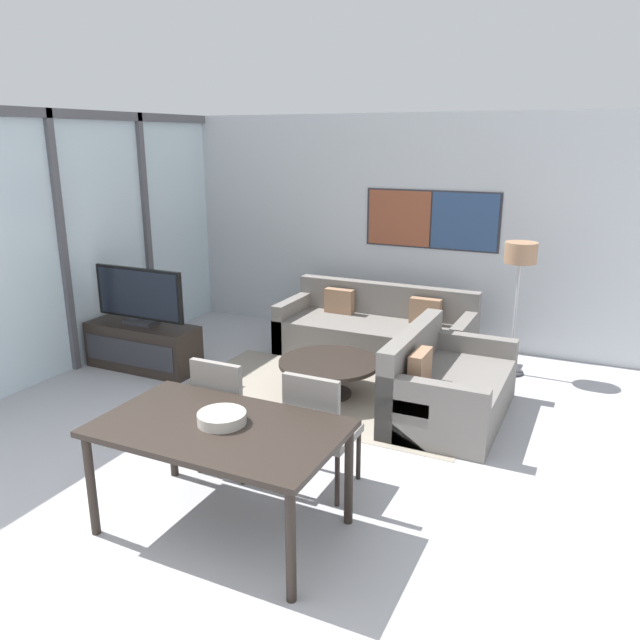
{
  "coord_description": "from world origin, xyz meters",
  "views": [
    {
      "loc": [
        2.36,
        -2.11,
        2.51
      ],
      "look_at": [
        0.08,
        2.71,
        0.95
      ],
      "focal_mm": 35.0,
      "sensor_mm": 36.0,
      "label": 1
    }
  ],
  "objects_px": {
    "sofa_main": "(377,333)",
    "sofa_side": "(442,388)",
    "dining_chair_centre": "(319,427)",
    "dining_chair_left": "(227,409)",
    "floor_lamp": "(520,264)",
    "coffee_table": "(329,369)",
    "television": "(139,297)",
    "fruit_bowl": "(222,417)",
    "dining_table": "(220,436)",
    "tv_console": "(143,346)"
  },
  "relations": [
    {
      "from": "fruit_bowl",
      "to": "television",
      "type": "bearing_deg",
      "value": 139.78
    },
    {
      "from": "sofa_side",
      "to": "floor_lamp",
      "type": "relative_size",
      "value": 1.05
    },
    {
      "from": "dining_chair_centre",
      "to": "fruit_bowl",
      "type": "bearing_deg",
      "value": -120.3
    },
    {
      "from": "tv_console",
      "to": "coffee_table",
      "type": "distance_m",
      "value": 2.22
    },
    {
      "from": "dining_table",
      "to": "dining_chair_left",
      "type": "xyz_separation_m",
      "value": [
        -0.38,
        0.64,
        -0.15
      ]
    },
    {
      "from": "tv_console",
      "to": "dining_chair_centre",
      "type": "relative_size",
      "value": 1.38
    },
    {
      "from": "tv_console",
      "to": "dining_chair_centre",
      "type": "xyz_separation_m",
      "value": [
        2.88,
        -1.47,
        0.26
      ]
    },
    {
      "from": "dining_chair_left",
      "to": "dining_chair_centre",
      "type": "relative_size",
      "value": 1.0
    },
    {
      "from": "coffee_table",
      "to": "dining_chair_centre",
      "type": "xyz_separation_m",
      "value": [
        0.68,
        -1.67,
        0.25
      ]
    },
    {
      "from": "coffee_table",
      "to": "fruit_bowl",
      "type": "relative_size",
      "value": 3.24
    },
    {
      "from": "tv_console",
      "to": "dining_table",
      "type": "height_order",
      "value": "dining_table"
    },
    {
      "from": "dining_chair_left",
      "to": "floor_lamp",
      "type": "relative_size",
      "value": 0.65
    },
    {
      "from": "tv_console",
      "to": "sofa_side",
      "type": "bearing_deg",
      "value": 3.56
    },
    {
      "from": "television",
      "to": "dining_chair_left",
      "type": "bearing_deg",
      "value": -35.34
    },
    {
      "from": "sofa_main",
      "to": "floor_lamp",
      "type": "bearing_deg",
      "value": 1.38
    },
    {
      "from": "television",
      "to": "sofa_main",
      "type": "relative_size",
      "value": 0.51
    },
    {
      "from": "sofa_main",
      "to": "fruit_bowl",
      "type": "distance_m",
      "value": 3.74
    },
    {
      "from": "floor_lamp",
      "to": "sofa_side",
      "type": "bearing_deg",
      "value": -106.3
    },
    {
      "from": "sofa_main",
      "to": "fruit_bowl",
      "type": "bearing_deg",
      "value": -85.39
    },
    {
      "from": "dining_chair_left",
      "to": "fruit_bowl",
      "type": "distance_m",
      "value": 0.77
    },
    {
      "from": "tv_console",
      "to": "dining_chair_centre",
      "type": "distance_m",
      "value": 3.25
    },
    {
      "from": "tv_console",
      "to": "floor_lamp",
      "type": "relative_size",
      "value": 0.89
    },
    {
      "from": "dining_table",
      "to": "floor_lamp",
      "type": "distance_m",
      "value": 4.01
    },
    {
      "from": "dining_chair_centre",
      "to": "tv_console",
      "type": "bearing_deg",
      "value": 152.97
    },
    {
      "from": "dining_table",
      "to": "dining_chair_left",
      "type": "height_order",
      "value": "dining_chair_left"
    },
    {
      "from": "coffee_table",
      "to": "floor_lamp",
      "type": "bearing_deg",
      "value": 42.07
    },
    {
      "from": "coffee_table",
      "to": "dining_table",
      "type": "xyz_separation_m",
      "value": [
        0.3,
        -2.35,
        0.4
      ]
    },
    {
      "from": "dining_chair_left",
      "to": "tv_console",
      "type": "bearing_deg",
      "value": 144.68
    },
    {
      "from": "sofa_side",
      "to": "dining_table",
      "type": "height_order",
      "value": "sofa_side"
    },
    {
      "from": "sofa_main",
      "to": "floor_lamp",
      "type": "xyz_separation_m",
      "value": [
        1.56,
        0.04,
        0.96
      ]
    },
    {
      "from": "tv_console",
      "to": "coffee_table",
      "type": "height_order",
      "value": "tv_console"
    },
    {
      "from": "tv_console",
      "to": "dining_table",
      "type": "relative_size",
      "value": 0.82
    },
    {
      "from": "dining_chair_left",
      "to": "coffee_table",
      "type": "bearing_deg",
      "value": 87.23
    },
    {
      "from": "sofa_main",
      "to": "coffee_table",
      "type": "xyz_separation_m",
      "value": [
        -0.0,
        -1.38,
        0.01
      ]
    },
    {
      "from": "coffee_table",
      "to": "floor_lamp",
      "type": "distance_m",
      "value": 2.32
    },
    {
      "from": "sofa_main",
      "to": "dining_table",
      "type": "relative_size",
      "value": 1.44
    },
    {
      "from": "sofa_main",
      "to": "dining_chair_centre",
      "type": "relative_size",
      "value": 2.41
    },
    {
      "from": "sofa_main",
      "to": "dining_chair_left",
      "type": "xyz_separation_m",
      "value": [
        -0.08,
        -3.08,
        0.25
      ]
    },
    {
      "from": "sofa_main",
      "to": "sofa_side",
      "type": "relative_size",
      "value": 1.47
    },
    {
      "from": "dining_table",
      "to": "floor_lamp",
      "type": "bearing_deg",
      "value": 71.37
    },
    {
      "from": "television",
      "to": "sofa_main",
      "type": "xyz_separation_m",
      "value": [
        2.21,
        1.57,
        -0.57
      ]
    },
    {
      "from": "television",
      "to": "dining_table",
      "type": "bearing_deg",
      "value": -40.67
    },
    {
      "from": "coffee_table",
      "to": "dining_chair_left",
      "type": "height_order",
      "value": "dining_chair_left"
    },
    {
      "from": "dining_chair_centre",
      "to": "floor_lamp",
      "type": "xyz_separation_m",
      "value": [
        0.89,
        3.08,
        0.71
      ]
    },
    {
      "from": "sofa_main",
      "to": "dining_chair_left",
      "type": "relative_size",
      "value": 2.41
    },
    {
      "from": "dining_table",
      "to": "dining_chair_centre",
      "type": "height_order",
      "value": "dining_chair_centre"
    },
    {
      "from": "coffee_table",
      "to": "fruit_bowl",
      "type": "bearing_deg",
      "value": -82.68
    },
    {
      "from": "dining_chair_left",
      "to": "dining_chair_centre",
      "type": "distance_m",
      "value": 0.76
    },
    {
      "from": "tv_console",
      "to": "sofa_main",
      "type": "xyz_separation_m",
      "value": [
        2.21,
        1.57,
        0.01
      ]
    },
    {
      "from": "sofa_side",
      "to": "dining_chair_centre",
      "type": "xyz_separation_m",
      "value": [
        -0.48,
        -1.68,
        0.25
      ]
    }
  ]
}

